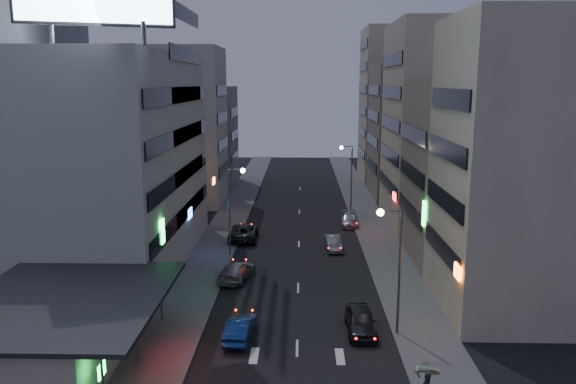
{
  "coord_description": "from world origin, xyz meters",
  "views": [
    {
      "loc": [
        0.2,
        -27.16,
        15.69
      ],
      "look_at": [
        -0.94,
        20.69,
        6.25
      ],
      "focal_mm": 35.0,
      "sensor_mm": 36.0,
      "label": 1
    }
  ],
  "objects_px": {
    "road_car_blue": "(240,328)",
    "scooter_blue": "(447,379)",
    "parked_car_right_mid": "(333,243)",
    "scooter_silver_b": "(441,360)",
    "scooter_black_b": "(437,361)",
    "parked_car_right_near": "(361,321)",
    "parked_car_left": "(244,232)",
    "parked_car_right_far": "(350,220)",
    "road_car_silver": "(236,271)",
    "scooter_silver_a": "(444,383)"
  },
  "relations": [
    {
      "from": "parked_car_left",
      "to": "parked_car_right_mid",
      "type": "bearing_deg",
      "value": 158.98
    },
    {
      "from": "parked_car_left",
      "to": "parked_car_right_far",
      "type": "height_order",
      "value": "parked_car_left"
    },
    {
      "from": "parked_car_right_mid",
      "to": "road_car_silver",
      "type": "height_order",
      "value": "road_car_silver"
    },
    {
      "from": "parked_car_right_near",
      "to": "scooter_blue",
      "type": "relative_size",
      "value": 2.29
    },
    {
      "from": "parked_car_right_near",
      "to": "parked_car_right_far",
      "type": "relative_size",
      "value": 0.99
    },
    {
      "from": "road_car_blue",
      "to": "parked_car_right_far",
      "type": "bearing_deg",
      "value": -103.39
    },
    {
      "from": "parked_car_right_mid",
      "to": "scooter_black_b",
      "type": "xyz_separation_m",
      "value": [
        4.42,
        -22.78,
        0.01
      ]
    },
    {
      "from": "scooter_silver_a",
      "to": "parked_car_right_far",
      "type": "bearing_deg",
      "value": -16.31
    },
    {
      "from": "parked_car_right_far",
      "to": "road_car_silver",
      "type": "relative_size",
      "value": 0.91
    },
    {
      "from": "parked_car_left",
      "to": "scooter_blue",
      "type": "distance_m",
      "value": 31.17
    },
    {
      "from": "parked_car_right_far",
      "to": "parked_car_right_near",
      "type": "bearing_deg",
      "value": -90.32
    },
    {
      "from": "road_car_silver",
      "to": "scooter_black_b",
      "type": "distance_m",
      "value": 19.21
    },
    {
      "from": "scooter_blue",
      "to": "road_car_blue",
      "type": "bearing_deg",
      "value": 59.96
    },
    {
      "from": "road_car_silver",
      "to": "scooter_blue",
      "type": "relative_size",
      "value": 2.54
    },
    {
      "from": "scooter_blue",
      "to": "scooter_silver_b",
      "type": "height_order",
      "value": "scooter_blue"
    },
    {
      "from": "parked_car_left",
      "to": "scooter_silver_a",
      "type": "distance_m",
      "value": 31.31
    },
    {
      "from": "parked_car_left",
      "to": "road_car_silver",
      "type": "distance_m",
      "value": 11.73
    },
    {
      "from": "road_car_blue",
      "to": "scooter_silver_a",
      "type": "height_order",
      "value": "road_car_blue"
    },
    {
      "from": "parked_car_right_far",
      "to": "scooter_silver_a",
      "type": "relative_size",
      "value": 2.54
    },
    {
      "from": "parked_car_right_near",
      "to": "scooter_blue",
      "type": "bearing_deg",
      "value": -63.09
    },
    {
      "from": "parked_car_right_mid",
      "to": "road_car_blue",
      "type": "height_order",
      "value": "road_car_blue"
    },
    {
      "from": "parked_car_left",
      "to": "road_car_blue",
      "type": "distance_m",
      "value": 22.41
    },
    {
      "from": "parked_car_left",
      "to": "road_car_blue",
      "type": "height_order",
      "value": "parked_car_left"
    },
    {
      "from": "parked_car_left",
      "to": "scooter_black_b",
      "type": "xyz_separation_m",
      "value": [
        13.28,
        -26.15,
        -0.15
      ]
    },
    {
      "from": "parked_car_left",
      "to": "road_car_silver",
      "type": "relative_size",
      "value": 1.16
    },
    {
      "from": "road_car_blue",
      "to": "parked_car_right_near",
      "type": "bearing_deg",
      "value": -166.99
    },
    {
      "from": "scooter_silver_b",
      "to": "parked_car_right_near",
      "type": "bearing_deg",
      "value": 59.61
    },
    {
      "from": "parked_car_right_near",
      "to": "parked_car_right_mid",
      "type": "relative_size",
      "value": 1.15
    },
    {
      "from": "parked_car_right_far",
      "to": "scooter_silver_a",
      "type": "xyz_separation_m",
      "value": [
        1.93,
        -34.27,
        0.01
      ]
    },
    {
      "from": "parked_car_right_far",
      "to": "scooter_black_b",
      "type": "bearing_deg",
      "value": -83.27
    },
    {
      "from": "parked_car_left",
      "to": "scooter_silver_a",
      "type": "bearing_deg",
      "value": 114.58
    },
    {
      "from": "scooter_silver_b",
      "to": "parked_car_left",
      "type": "bearing_deg",
      "value": 48.65
    },
    {
      "from": "scooter_blue",
      "to": "scooter_silver_b",
      "type": "relative_size",
      "value": 1.05
    },
    {
      "from": "scooter_blue",
      "to": "scooter_silver_b",
      "type": "bearing_deg",
      "value": -8.07
    },
    {
      "from": "road_car_blue",
      "to": "scooter_blue",
      "type": "xyz_separation_m",
      "value": [
        11.23,
        -5.87,
        0.03
      ]
    },
    {
      "from": "road_car_blue",
      "to": "scooter_silver_b",
      "type": "relative_size",
      "value": 2.24
    },
    {
      "from": "parked_car_left",
      "to": "parked_car_right_far",
      "type": "distance_m",
      "value": 12.64
    },
    {
      "from": "scooter_blue",
      "to": "scooter_black_b",
      "type": "height_order",
      "value": "scooter_blue"
    },
    {
      "from": "parked_car_right_mid",
      "to": "parked_car_left",
      "type": "relative_size",
      "value": 0.67
    },
    {
      "from": "road_car_silver",
      "to": "scooter_black_b",
      "type": "height_order",
      "value": "road_car_silver"
    },
    {
      "from": "scooter_blue",
      "to": "parked_car_left",
      "type": "bearing_deg",
      "value": 22.81
    },
    {
      "from": "road_car_silver",
      "to": "scooter_silver_a",
      "type": "xyz_separation_m",
      "value": [
        12.53,
        -16.71,
        -0.06
      ]
    },
    {
      "from": "parked_car_left",
      "to": "scooter_black_b",
      "type": "bearing_deg",
      "value": 116.71
    },
    {
      "from": "road_car_silver",
      "to": "scooter_black_b",
      "type": "bearing_deg",
      "value": 143.17
    },
    {
      "from": "scooter_black_b",
      "to": "road_car_silver",
      "type": "bearing_deg",
      "value": 37.15
    },
    {
      "from": "scooter_silver_a",
      "to": "scooter_silver_b",
      "type": "relative_size",
      "value": 0.95
    },
    {
      "from": "road_car_blue",
      "to": "scooter_silver_a",
      "type": "bearing_deg",
      "value": 155.68
    },
    {
      "from": "parked_car_right_mid",
      "to": "scooter_silver_b",
      "type": "height_order",
      "value": "parked_car_right_mid"
    },
    {
      "from": "parked_car_right_far",
      "to": "scooter_silver_b",
      "type": "xyz_separation_m",
      "value": [
        2.3,
        -31.95,
        0.03
      ]
    },
    {
      "from": "parked_car_right_far",
      "to": "scooter_silver_b",
      "type": "bearing_deg",
      "value": -82.87
    }
  ]
}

